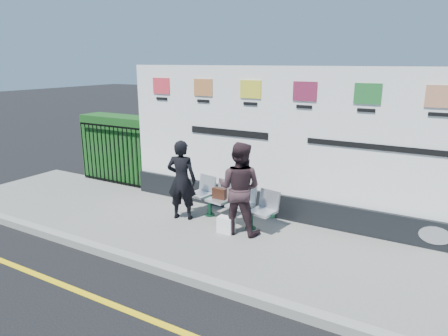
{
  "coord_description": "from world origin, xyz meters",
  "views": [
    {
      "loc": [
        2.86,
        -3.38,
        3.21
      ],
      "look_at": [
        -0.73,
        2.94,
        1.25
      ],
      "focal_mm": 32.0,
      "sensor_mm": 36.0,
      "label": 1
    }
  ],
  "objects_px": {
    "woman_left": "(182,180)",
    "woman_right": "(239,188)",
    "billboard": "(303,157)",
    "bench": "(229,212)"
  },
  "relations": [
    {
      "from": "billboard",
      "to": "bench",
      "type": "xyz_separation_m",
      "value": [
        -1.18,
        -0.77,
        -1.09
      ]
    },
    {
      "from": "woman_left",
      "to": "billboard",
      "type": "bearing_deg",
      "value": -170.12
    },
    {
      "from": "woman_right",
      "to": "woman_left",
      "type": "bearing_deg",
      "value": -8.51
    },
    {
      "from": "billboard",
      "to": "woman_right",
      "type": "height_order",
      "value": "billboard"
    },
    {
      "from": "billboard",
      "to": "woman_left",
      "type": "height_order",
      "value": "billboard"
    },
    {
      "from": "bench",
      "to": "woman_left",
      "type": "height_order",
      "value": "woman_left"
    },
    {
      "from": "bench",
      "to": "woman_right",
      "type": "xyz_separation_m",
      "value": [
        0.39,
        -0.34,
        0.64
      ]
    },
    {
      "from": "woman_left",
      "to": "woman_right",
      "type": "xyz_separation_m",
      "value": [
        1.31,
        -0.04,
        0.05
      ]
    },
    {
      "from": "bench",
      "to": "woman_left",
      "type": "relative_size",
      "value": 1.23
    },
    {
      "from": "billboard",
      "to": "woman_left",
      "type": "bearing_deg",
      "value": -153.1
    }
  ]
}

